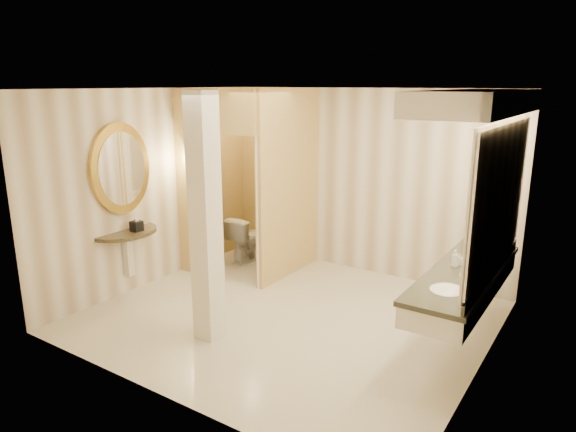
% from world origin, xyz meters
% --- Properties ---
extents(floor, '(4.50, 4.50, 0.00)m').
position_xyz_m(floor, '(0.00, 0.00, 0.00)').
color(floor, beige).
rests_on(floor, ground).
extents(ceiling, '(4.50, 4.50, 0.00)m').
position_xyz_m(ceiling, '(0.00, 0.00, 2.70)').
color(ceiling, white).
rests_on(ceiling, wall_back).
extents(wall_back, '(4.50, 0.02, 2.70)m').
position_xyz_m(wall_back, '(0.00, 2.00, 1.35)').
color(wall_back, silver).
rests_on(wall_back, floor).
extents(wall_front, '(4.50, 0.02, 2.70)m').
position_xyz_m(wall_front, '(0.00, -2.00, 1.35)').
color(wall_front, silver).
rests_on(wall_front, floor).
extents(wall_left, '(0.02, 4.00, 2.70)m').
position_xyz_m(wall_left, '(-2.25, 0.00, 1.35)').
color(wall_left, silver).
rests_on(wall_left, floor).
extents(wall_right, '(0.02, 4.00, 2.70)m').
position_xyz_m(wall_right, '(2.25, 0.00, 1.35)').
color(wall_right, silver).
rests_on(wall_right, floor).
extents(toilet_closet, '(1.50, 1.55, 2.70)m').
position_xyz_m(toilet_closet, '(-1.13, 0.97, 1.39)').
color(toilet_closet, '#D1C26D').
rests_on(toilet_closet, floor).
extents(wall_sconce, '(0.14, 0.14, 0.42)m').
position_xyz_m(wall_sconce, '(-1.93, 0.43, 1.73)').
color(wall_sconce, gold).
rests_on(wall_sconce, toilet_closet).
extents(vanity, '(0.75, 2.46, 2.09)m').
position_xyz_m(vanity, '(1.98, 0.40, 1.63)').
color(vanity, silver).
rests_on(vanity, floor).
extents(console_shelf, '(0.91, 0.91, 1.91)m').
position_xyz_m(console_shelf, '(-2.21, -0.55, 1.34)').
color(console_shelf, black).
rests_on(console_shelf, floor).
extents(pillar, '(0.26, 0.26, 2.70)m').
position_xyz_m(pillar, '(-0.45, -0.90, 1.35)').
color(pillar, silver).
rests_on(pillar, floor).
extents(tissue_box, '(0.13, 0.13, 0.13)m').
position_xyz_m(tissue_box, '(-2.06, -0.49, 0.94)').
color(tissue_box, black).
rests_on(tissue_box, console_shelf).
extents(toilet, '(0.41, 0.72, 0.73)m').
position_xyz_m(toilet, '(-1.68, 1.38, 0.36)').
color(toilet, white).
rests_on(toilet, floor).
extents(soap_bottle_a, '(0.06, 0.06, 0.12)m').
position_xyz_m(soap_bottle_a, '(1.86, 0.54, 0.93)').
color(soap_bottle_a, beige).
rests_on(soap_bottle_a, vanity).
extents(soap_bottle_b, '(0.11, 0.11, 0.13)m').
position_xyz_m(soap_bottle_b, '(1.98, 0.82, 0.94)').
color(soap_bottle_b, silver).
rests_on(soap_bottle_b, vanity).
extents(soap_bottle_c, '(0.08, 0.09, 0.19)m').
position_xyz_m(soap_bottle_c, '(1.83, 0.44, 0.97)').
color(soap_bottle_c, '#C6B28C').
rests_on(soap_bottle_c, vanity).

